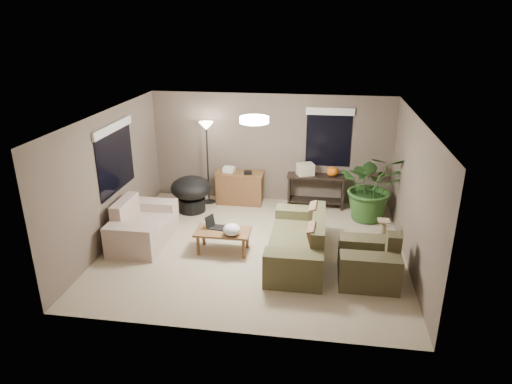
# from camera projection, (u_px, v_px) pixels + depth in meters

# --- Properties ---
(room_shell) EXTENTS (5.50, 5.50, 5.50)m
(room_shell) POSITION_uv_depth(u_px,v_px,m) (254.00, 186.00, 8.17)
(room_shell) COLOR tan
(room_shell) RESTS_ON ground
(main_sofa) EXTENTS (0.95, 2.20, 0.85)m
(main_sofa) POSITION_uv_depth(u_px,v_px,m) (299.00, 244.00, 8.12)
(main_sofa) COLOR #4D4A2E
(main_sofa) RESTS_ON ground
(throw_pillows) EXTENTS (0.25, 1.36, 0.47)m
(throw_pillows) POSITION_uv_depth(u_px,v_px,m) (315.00, 227.00, 7.96)
(throw_pillows) COLOR #8C7251
(throw_pillows) RESTS_ON main_sofa
(loveseat) EXTENTS (0.90, 1.60, 0.85)m
(loveseat) POSITION_uv_depth(u_px,v_px,m) (142.00, 227.00, 8.76)
(loveseat) COLOR beige
(loveseat) RESTS_ON ground
(armchair) EXTENTS (0.95, 1.00, 0.85)m
(armchair) POSITION_uv_depth(u_px,v_px,m) (369.00, 263.00, 7.48)
(armchair) COLOR brown
(armchair) RESTS_ON ground
(coffee_table) EXTENTS (1.00, 0.55, 0.42)m
(coffee_table) POSITION_uv_depth(u_px,v_px,m) (223.00, 234.00, 8.35)
(coffee_table) COLOR brown
(coffee_table) RESTS_ON ground
(laptop) EXTENTS (0.41, 0.26, 0.24)m
(laptop) POSITION_uv_depth(u_px,v_px,m) (215.00, 225.00, 8.43)
(laptop) COLOR black
(laptop) RESTS_ON coffee_table
(plastic_bag) EXTENTS (0.40, 0.38, 0.22)m
(plastic_bag) POSITION_uv_depth(u_px,v_px,m) (232.00, 230.00, 8.13)
(plastic_bag) COLOR white
(plastic_bag) RESTS_ON coffee_table
(desk) EXTENTS (1.10, 0.50, 0.75)m
(desk) POSITION_uv_depth(u_px,v_px,m) (240.00, 188.00, 10.57)
(desk) COLOR brown
(desk) RESTS_ON ground
(desk_papers) EXTENTS (0.70, 0.29, 0.12)m
(desk_papers) POSITION_uv_depth(u_px,v_px,m) (233.00, 170.00, 10.43)
(desk_papers) COLOR silver
(desk_papers) RESTS_ON desk
(console_table) EXTENTS (1.30, 0.40, 0.75)m
(console_table) POSITION_uv_depth(u_px,v_px,m) (316.00, 188.00, 10.35)
(console_table) COLOR black
(console_table) RESTS_ON ground
(pumpkin) EXTENTS (0.34, 0.34, 0.21)m
(pumpkin) POSITION_uv_depth(u_px,v_px,m) (332.00, 172.00, 10.15)
(pumpkin) COLOR orange
(pumpkin) RESTS_ON console_table
(cardboard_box) EXTENTS (0.43, 0.39, 0.27)m
(cardboard_box) POSITION_uv_depth(u_px,v_px,m) (305.00, 169.00, 10.22)
(cardboard_box) COLOR beige
(cardboard_box) RESTS_ON console_table
(papasan_chair) EXTENTS (1.12, 1.12, 0.80)m
(papasan_chair) POSITION_uv_depth(u_px,v_px,m) (191.00, 191.00, 10.09)
(papasan_chair) COLOR black
(papasan_chair) RESTS_ON ground
(floor_lamp) EXTENTS (0.32, 0.32, 1.91)m
(floor_lamp) POSITION_uv_depth(u_px,v_px,m) (207.00, 136.00, 10.17)
(floor_lamp) COLOR black
(floor_lamp) RESTS_ON ground
(ceiling_fixture) EXTENTS (0.50, 0.50, 0.10)m
(ceiling_fixture) POSITION_uv_depth(u_px,v_px,m) (254.00, 120.00, 7.74)
(ceiling_fixture) COLOR white
(ceiling_fixture) RESTS_ON room_shell
(houseplant) EXTENTS (1.36, 1.51, 1.18)m
(houseplant) POSITION_uv_depth(u_px,v_px,m) (372.00, 193.00, 9.63)
(houseplant) COLOR #2D5923
(houseplant) RESTS_ON ground
(cat_scratching_post) EXTENTS (0.32, 0.32, 0.50)m
(cat_scratching_post) POSITION_uv_depth(u_px,v_px,m) (382.00, 234.00, 8.68)
(cat_scratching_post) COLOR tan
(cat_scratching_post) RESTS_ON ground
(window_left) EXTENTS (0.05, 1.56, 1.33)m
(window_left) POSITION_uv_depth(u_px,v_px,m) (115.00, 146.00, 8.63)
(window_left) COLOR black
(window_left) RESTS_ON room_shell
(window_back) EXTENTS (1.06, 0.05, 1.33)m
(window_back) POSITION_uv_depth(u_px,v_px,m) (329.00, 128.00, 10.08)
(window_back) COLOR black
(window_back) RESTS_ON room_shell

